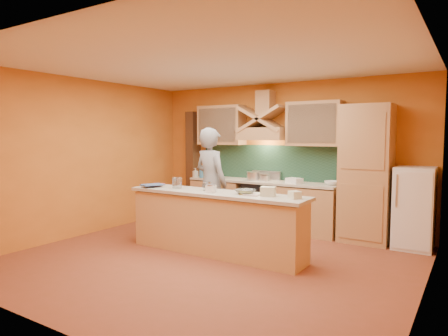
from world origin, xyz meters
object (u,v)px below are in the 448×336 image
Objects in this scene: kitchen_scale at (211,189)px; fridge at (414,208)px; stove at (261,205)px; person at (211,184)px; mixing_bowl at (245,192)px.

fridge is at bearing 23.61° from kitchen_scale.
fridge is 9.99× the size of kitchen_scale.
fridge is 3.24m from kitchen_scale.
stove is 6.92× the size of kitchen_scale.
stove is 1.36m from person.
kitchen_scale reaches higher than mixing_bowl.
mixing_bowl is (-2.01, -1.86, 0.33)m from fridge.
fridge reaches higher than stove.
kitchen_scale is at bearing -84.75° from stove.
person is 6.83× the size of mixing_bowl.
kitchen_scale is at bearing -164.62° from mixing_bowl.
fridge reaches higher than kitchen_scale.
mixing_bowl is at bearing -137.14° from fridge.
kitchen_scale reaches higher than stove.
fridge reaches higher than mixing_bowl.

